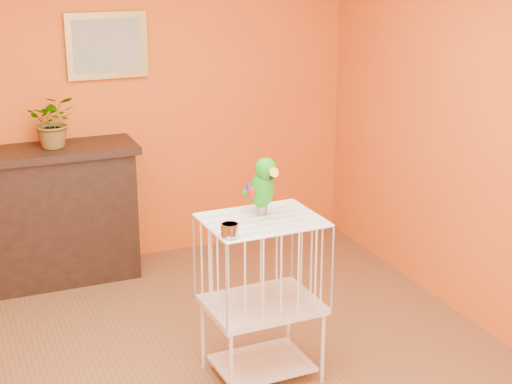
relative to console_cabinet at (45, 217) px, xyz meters
name	(u,v)px	position (x,y,z in m)	size (l,w,h in m)	color
room_shell	(204,130)	(0.59, -2.00, 1.06)	(4.50, 4.50, 4.50)	#D05B13
console_cabinet	(45,217)	(0.00, 0.00, 0.00)	(1.42, 0.51, 1.05)	black
potted_plant	(54,127)	(0.12, 0.00, 0.68)	(0.35, 0.39, 0.31)	#26722D
framed_picture	(107,46)	(0.59, 0.21, 1.22)	(0.62, 0.04, 0.50)	#A18539
birdcage	(262,297)	(0.97, -1.90, -0.01)	(0.66, 0.52, 1.00)	silver
feed_cup	(230,230)	(0.70, -2.08, 0.51)	(0.10, 0.10, 0.07)	silver
parrot	(262,185)	(1.00, -1.83, 0.65)	(0.18, 0.32, 0.35)	#59544C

